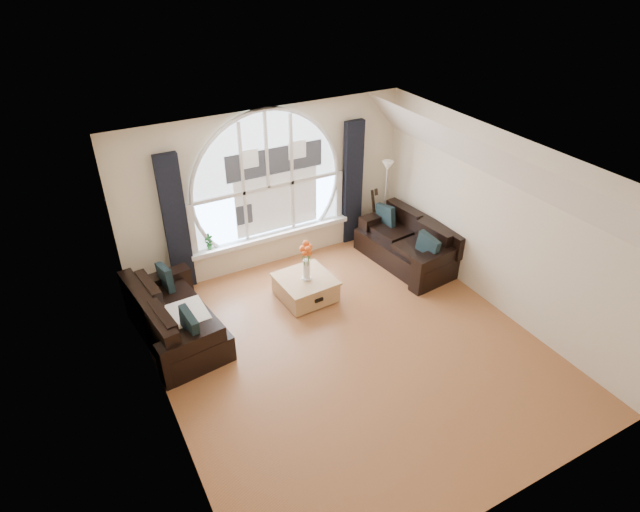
{
  "coord_description": "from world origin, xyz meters",
  "views": [
    {
      "loc": [
        -3.06,
        -4.74,
        5.07
      ],
      "look_at": [
        0.0,
        0.9,
        1.05
      ],
      "focal_mm": 29.7,
      "sensor_mm": 36.0,
      "label": 1
    }
  ],
  "objects": [
    {
      "name": "floor_lamp",
      "position": [
        2.09,
        2.28,
        0.8
      ],
      "size": [
        0.24,
        0.24,
        1.6
      ],
      "primitive_type": "cube",
      "color": "#B2B2B2",
      "rests_on": "ground"
    },
    {
      "name": "sofa_left",
      "position": [
        -2.05,
        1.39,
        0.4
      ],
      "size": [
        1.13,
        1.91,
        0.8
      ],
      "primitive_type": "cube",
      "rotation": [
        0.0,
        0.0,
        0.13
      ],
      "color": "black",
      "rests_on": "ground"
    },
    {
      "name": "ceiling",
      "position": [
        0.0,
        0.0,
        2.7
      ],
      "size": [
        5.0,
        5.5,
        0.01
      ],
      "primitive_type": "cube",
      "color": "silver",
      "rests_on": "ground"
    },
    {
      "name": "sofa_right",
      "position": [
        2.03,
        1.49,
        0.4
      ],
      "size": [
        1.1,
        1.89,
        0.8
      ],
      "primitive_type": "cube",
      "rotation": [
        0.0,
        0.0,
        0.11
      ],
      "color": "black",
      "rests_on": "ground"
    },
    {
      "name": "vase_flowers",
      "position": [
        0.01,
        1.36,
        0.76
      ],
      "size": [
        0.24,
        0.24,
        0.7
      ],
      "primitive_type": "cube",
      "color": "white",
      "rests_on": "coffee_chest"
    },
    {
      "name": "arched_window",
      "position": [
        0.0,
        2.72,
        1.62
      ],
      "size": [
        2.6,
        0.06,
        2.15
      ],
      "primitive_type": "cube",
      "color": "silver",
      "rests_on": "wall_back"
    },
    {
      "name": "curtain_left",
      "position": [
        -1.6,
        2.63,
        1.15
      ],
      "size": [
        0.35,
        0.12,
        2.3
      ],
      "primitive_type": "cube",
      "color": "black",
      "rests_on": "ground"
    },
    {
      "name": "wall_left",
      "position": [
        -2.5,
        0.0,
        1.35
      ],
      "size": [
        0.01,
        5.5,
        2.7
      ],
      "primitive_type": "cube",
      "color": "beige",
      "rests_on": "ground"
    },
    {
      "name": "curtain_right",
      "position": [
        1.6,
        2.63,
        1.15
      ],
      "size": [
        0.35,
        0.12,
        2.3
      ],
      "primitive_type": "cube",
      "color": "black",
      "rests_on": "ground"
    },
    {
      "name": "wall_front",
      "position": [
        0.0,
        -2.75,
        1.35
      ],
      "size": [
        5.0,
        0.01,
        2.7
      ],
      "primitive_type": "cube",
      "color": "beige",
      "rests_on": "ground"
    },
    {
      "name": "throw_blanket",
      "position": [
        -1.94,
        1.2,
        0.5
      ],
      "size": [
        0.57,
        0.57,
        0.1
      ],
      "primitive_type": "cube",
      "rotation": [
        0.0,
        0.0,
        0.04
      ],
      "color": "silver",
      "rests_on": "sofa_left"
    },
    {
      "name": "neighbor_house",
      "position": [
        0.15,
        2.71,
        1.5
      ],
      "size": [
        1.7,
        0.02,
        1.5
      ],
      "primitive_type": "cube",
      "color": "silver",
      "rests_on": "wall_back"
    },
    {
      "name": "window_sill",
      "position": [
        0.0,
        2.65,
        0.51
      ],
      "size": [
        2.9,
        0.22,
        0.08
      ],
      "primitive_type": "cube",
      "color": "white",
      "rests_on": "wall_back"
    },
    {
      "name": "guitar",
      "position": [
        1.96,
        2.51,
        0.53
      ],
      "size": [
        0.38,
        0.28,
        1.06
      ],
      "primitive_type": "cube",
      "rotation": [
        0.0,
        0.0,
        0.11
      ],
      "color": "brown",
      "rests_on": "ground"
    },
    {
      "name": "wall_back",
      "position": [
        0.0,
        2.75,
        1.35
      ],
      "size": [
        5.0,
        0.01,
        2.7
      ],
      "primitive_type": "cube",
      "color": "beige",
      "rests_on": "ground"
    },
    {
      "name": "coffee_chest",
      "position": [
        0.0,
        1.39,
        0.21
      ],
      "size": [
        0.88,
        0.88,
        0.41
      ],
      "primitive_type": "cube",
      "rotation": [
        0.0,
        0.0,
        0.05
      ],
      "color": "#AD8353",
      "rests_on": "ground"
    },
    {
      "name": "ground",
      "position": [
        0.0,
        0.0,
        0.0
      ],
      "size": [
        5.0,
        5.5,
        0.01
      ],
      "primitive_type": "cube",
      "color": "brown",
      "rests_on": "ground"
    },
    {
      "name": "wall_right",
      "position": [
        2.5,
        0.0,
        1.35
      ],
      "size": [
        0.01,
        5.5,
        2.7
      ],
      "primitive_type": "cube",
      "color": "beige",
      "rests_on": "ground"
    },
    {
      "name": "potted_plant",
      "position": [
        -1.12,
        2.65,
        0.69
      ],
      "size": [
        0.18,
        0.15,
        0.29
      ],
      "primitive_type": "imported",
      "rotation": [
        0.0,
        0.0,
        -0.37
      ],
      "color": "#1E6023",
      "rests_on": "window_sill"
    },
    {
      "name": "window_frame",
      "position": [
        0.0,
        2.69,
        1.62
      ],
      "size": [
        2.76,
        0.08,
        2.15
      ],
      "primitive_type": "cube",
      "color": "white",
      "rests_on": "wall_back"
    },
    {
      "name": "attic_slope",
      "position": [
        2.2,
        0.0,
        2.35
      ],
      "size": [
        0.92,
        5.5,
        0.72
      ],
      "primitive_type": "cube",
      "color": "silver",
      "rests_on": "ground"
    }
  ]
}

